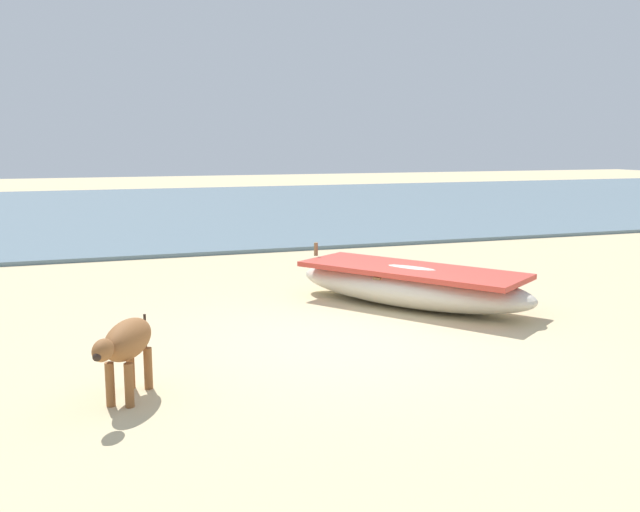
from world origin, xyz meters
name	(u,v)px	position (x,y,z in m)	size (l,w,h in m)	color
ground	(352,340)	(0.00, 0.00, 0.00)	(80.00, 80.00, 0.00)	#CCB789
sea_water	(170,209)	(0.00, 16.54, 0.04)	(60.00, 20.00, 0.08)	slate
fishing_boat_0	(411,285)	(1.40, 1.31, 0.30)	(2.96, 3.58, 0.75)	beige
calf_near_brown	(126,344)	(-2.57, -1.08, 0.51)	(0.67, 1.04, 0.71)	brown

